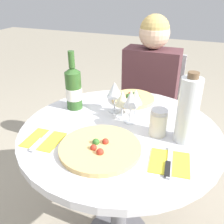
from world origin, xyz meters
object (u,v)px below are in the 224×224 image
object	(u,v)px
chair_behind_diner	(150,113)
wine_bottle	(74,88)
dining_table	(120,152)
tall_carafe	(188,110)
pizza_large	(100,148)
seated_diner	(147,107)

from	to	relation	value
chair_behind_diner	wine_bottle	distance (m)	0.89
dining_table	tall_carafe	xyz separation A→B (m)	(0.29, 0.01, 0.28)
dining_table	pizza_large	world-z (taller)	pizza_large
tall_carafe	seated_diner	bearing A→B (deg)	115.37
chair_behind_diner	pizza_large	world-z (taller)	chair_behind_diner
chair_behind_diner	seated_diner	distance (m)	0.18
chair_behind_diner	wine_bottle	xyz separation A→B (m)	(-0.27, -0.72, 0.45)
chair_behind_diner	seated_diner	bearing A→B (deg)	90.00
wine_bottle	tall_carafe	size ratio (longest dim) A/B	1.01
dining_table	wine_bottle	world-z (taller)	wine_bottle
seated_diner	pizza_large	xyz separation A→B (m)	(0.02, -0.88, 0.23)
seated_diner	wine_bottle	world-z (taller)	seated_diner
wine_bottle	chair_behind_diner	bearing A→B (deg)	69.58
chair_behind_diner	tall_carafe	size ratio (longest dim) A/B	2.90
seated_diner	tall_carafe	distance (m)	0.84
chair_behind_diner	tall_carafe	world-z (taller)	tall_carafe
dining_table	seated_diner	world-z (taller)	seated_diner
dining_table	wine_bottle	xyz separation A→B (m)	(-0.30, 0.12, 0.25)
seated_diner	wine_bottle	xyz separation A→B (m)	(-0.27, -0.58, 0.33)
seated_diner	pizza_large	distance (m)	0.91
pizza_large	tall_carafe	distance (m)	0.39
dining_table	tall_carafe	size ratio (longest dim) A/B	3.03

